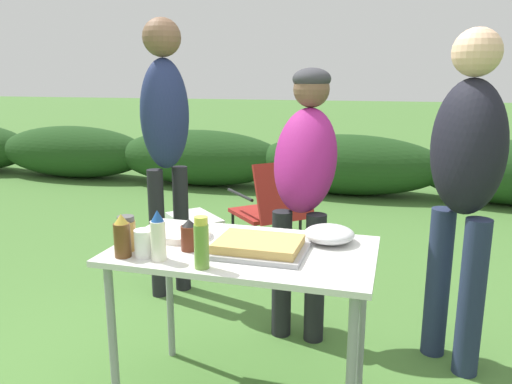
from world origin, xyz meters
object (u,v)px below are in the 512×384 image
at_px(beer_bottle, 122,237).
at_px(standing_person_in_dark_puffer, 166,129).
at_px(folding_table, 244,265).
at_px(paper_cup_stack, 144,243).
at_px(mixing_bowl, 329,234).
at_px(standing_person_in_gray_fleece, 305,173).
at_px(camp_chair_green_behind_table, 273,206).
at_px(cooler_box, 195,236).
at_px(spice_jar, 126,234).
at_px(relish_jar, 201,243).
at_px(mayo_bottle, 158,237).
at_px(standing_person_in_olive_jacket, 465,173).
at_px(bbq_sauce_bottle, 189,235).
at_px(plate_stack, 183,234).
at_px(food_tray, 259,247).

height_order(beer_bottle, standing_person_in_dark_puffer, standing_person_in_dark_puffer).
relative_size(folding_table, paper_cup_stack, 9.83).
height_order(mixing_bowl, standing_person_in_gray_fleece, standing_person_in_gray_fleece).
relative_size(mixing_bowl, standing_person_in_dark_puffer, 0.12).
xyz_separation_m(standing_person_in_dark_puffer, camp_chair_green_behind_table, (0.53, 0.72, -0.65)).
bearing_deg(standing_person_in_dark_puffer, cooler_box, 47.57).
relative_size(folding_table, camp_chair_green_behind_table, 1.32).
bearing_deg(spice_jar, paper_cup_stack, -25.05).
bearing_deg(beer_bottle, relish_jar, -4.30).
distance_m(paper_cup_stack, mayo_bottle, 0.09).
bearing_deg(standing_person_in_gray_fleece, spice_jar, -119.71).
relative_size(mixing_bowl, paper_cup_stack, 1.98).
xyz_separation_m(folding_table, relish_jar, (-0.08, -0.26, 0.18)).
relative_size(spice_jar, standing_person_in_olive_jacket, 0.09).
bearing_deg(cooler_box, mixing_bowl, 173.57).
xyz_separation_m(relish_jar, standing_person_in_olive_jacket, (1.00, 0.86, 0.16)).
bearing_deg(camp_chair_green_behind_table, standing_person_in_olive_jacket, -86.25).
bearing_deg(relish_jar, standing_person_in_gray_fleece, 78.68).
bearing_deg(bbq_sauce_bottle, plate_stack, 122.92).
distance_m(mayo_bottle, standing_person_in_olive_jacket, 1.47).
bearing_deg(spice_jar, standing_person_in_gray_fleece, 57.32).
xyz_separation_m(beer_bottle, standing_person_in_olive_jacket, (1.36, 0.84, 0.18)).
distance_m(food_tray, mixing_bowl, 0.34).
xyz_separation_m(folding_table, cooler_box, (-0.96, 1.71, -0.49)).
bearing_deg(cooler_box, bbq_sauce_bottle, 155.95).
bearing_deg(mixing_bowl, plate_stack, -170.11).
xyz_separation_m(mixing_bowl, standing_person_in_olive_jacket, (0.58, 0.43, 0.22)).
height_order(folding_table, bbq_sauce_bottle, bbq_sauce_bottle).
height_order(relish_jar, standing_person_in_gray_fleece, standing_person_in_gray_fleece).
bearing_deg(plate_stack, mayo_bottle, -84.22).
xyz_separation_m(mayo_bottle, camp_chair_green_behind_table, (-0.03, 1.96, -0.37)).
height_order(plate_stack, standing_person_in_dark_puffer, standing_person_in_dark_puffer).
bearing_deg(cooler_box, camp_chair_green_behind_table, -134.53).
relative_size(standing_person_in_gray_fleece, standing_person_in_dark_puffer, 0.83).
height_order(paper_cup_stack, mayo_bottle, mayo_bottle).
distance_m(plate_stack, standing_person_in_gray_fleece, 0.83).
distance_m(paper_cup_stack, beer_bottle, 0.09).
height_order(plate_stack, cooler_box, plate_stack).
bearing_deg(standing_person_in_gray_fleece, relish_jar, -98.35).
relative_size(mixing_bowl, relish_jar, 1.10).
distance_m(plate_stack, mixing_bowl, 0.66).
relative_size(paper_cup_stack, standing_person_in_gray_fleece, 0.07).
height_order(plate_stack, mayo_bottle, mayo_bottle).
bearing_deg(beer_bottle, standing_person_in_gray_fleece, 60.58).
relative_size(paper_cup_stack, cooler_box, 0.20).
bearing_deg(mayo_bottle, folding_table, 39.40).
distance_m(plate_stack, bbq_sauce_bottle, 0.19).
xyz_separation_m(paper_cup_stack, cooler_box, (-0.61, 1.91, -0.63)).
bearing_deg(standing_person_in_olive_jacket, mayo_bottle, -98.27).
bearing_deg(standing_person_in_gray_fleece, bbq_sauce_bottle, -108.42).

